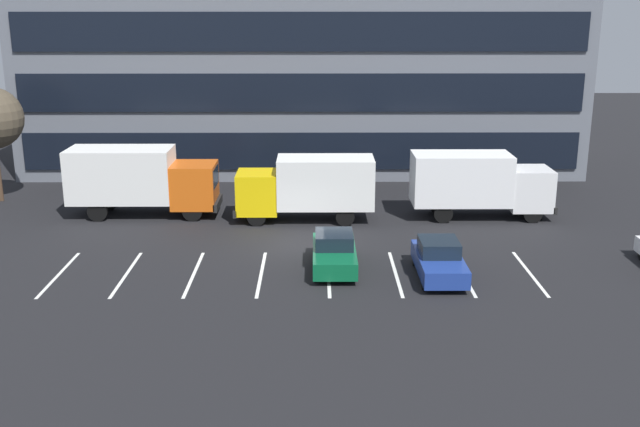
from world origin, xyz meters
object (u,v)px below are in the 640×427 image
(box_truck_white, at_px, (478,182))
(box_truck_yellow, at_px, (308,185))
(box_truck_orange, at_px, (140,178))
(sedan_navy, at_px, (439,260))
(sedan_forest, at_px, (334,252))

(box_truck_white, distance_m, box_truck_yellow, 8.86)
(box_truck_orange, xyz_separation_m, sedan_navy, (14.21, -9.25, -1.30))
(box_truck_orange, distance_m, box_truck_yellow, 8.83)
(box_truck_yellow, height_order, sedan_navy, box_truck_yellow)
(box_truck_white, xyz_separation_m, sedan_navy, (-3.40, -8.77, -1.18))
(box_truck_white, relative_size, sedan_forest, 1.70)
(box_truck_yellow, height_order, sedan_forest, box_truck_yellow)
(box_truck_orange, height_order, sedan_forest, box_truck_orange)
(box_truck_orange, relative_size, sedan_navy, 1.82)
(box_truck_white, xyz_separation_m, sedan_forest, (-7.67, -7.78, -1.18))
(box_truck_orange, bearing_deg, box_truck_white, -1.58)
(box_truck_yellow, distance_m, sedan_navy, 9.95)
(box_truck_orange, bearing_deg, sedan_navy, -33.07)
(box_truck_yellow, bearing_deg, box_truck_white, 3.34)
(box_truck_white, height_order, sedan_forest, box_truck_white)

